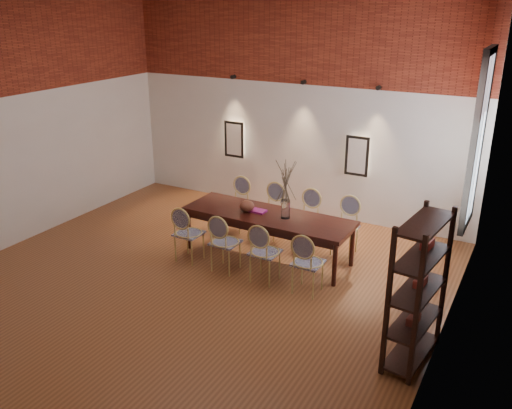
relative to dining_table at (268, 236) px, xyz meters
The scene contains 29 objects.
floor 1.50m from the dining_table, 112.81° to the right, with size 7.00×7.00×0.02m, color brown.
wall_back 2.80m from the dining_table, 104.28° to the left, with size 7.00×0.10×4.00m, color silver.
wall_left 4.62m from the dining_table, 161.98° to the right, with size 0.10×7.00×4.00m, color silver.
wall_right 3.65m from the dining_table, 24.13° to the right, with size 0.10×7.00×4.00m, color silver.
brick_band_back 3.63m from the dining_table, 104.72° to the left, with size 7.00×0.02×1.50m, color maroon.
brick_band_left 5.14m from the dining_table, 161.69° to the right, with size 0.02×7.00×1.50m, color maroon.
brick_band_right 4.31m from the dining_table, 24.64° to the right, with size 0.02×7.00×1.50m, color maroon.
niche_left 2.96m from the dining_table, 131.42° to the left, with size 0.36×0.06×0.66m, color #FFEAC6.
niche_right 2.42m from the dining_table, 70.76° to the left, with size 0.36×0.06×0.66m, color #FFEAC6.
spot_fixture_left 3.54m from the dining_table, 131.82° to the left, with size 0.08×0.08×0.10m, color black.
spot_fixture_mid 3.03m from the dining_table, 99.89° to the left, with size 0.08×0.08×0.10m, color black.
spot_fixture_right 3.18m from the dining_table, 63.52° to the left, with size 0.08×0.08×0.10m, color black.
window_glass 3.46m from the dining_table, 12.87° to the left, with size 0.02×0.78×2.38m, color silver.
window_frame 3.44m from the dining_table, 12.95° to the left, with size 0.08×0.90×2.50m, color black.
window_mullion 3.44m from the dining_table, 12.95° to the left, with size 0.06×0.06×2.40m, color black.
dining_table is the anchor object (origin of this frame).
chair_near_a 1.27m from the dining_table, 146.08° to the right, with size 0.44×0.44×0.94m, color tan, non-canonical shape.
chair_near_b 0.81m from the dining_table, 116.52° to the right, with size 0.44×0.44×0.94m, color tan, non-canonical shape.
chair_near_c 0.81m from the dining_table, 65.43° to the right, with size 0.44×0.44×0.94m, color tan, non-canonical shape.
chair_near_d 1.27m from the dining_table, 35.87° to the right, with size 0.44×0.44×0.94m, color tan, non-canonical shape.
chair_far_a 1.27m from the dining_table, 144.13° to the left, with size 0.44×0.44×0.94m, color tan, non-canonical shape.
chair_far_b 0.81m from the dining_table, 114.57° to the left, with size 0.44×0.44×0.94m, color tan, non-canonical shape.
chair_far_c 0.81m from the dining_table, 63.48° to the left, with size 0.44×0.44×0.94m, color tan, non-canonical shape.
chair_far_d 1.27m from the dining_table, 33.92° to the left, with size 0.44×0.44×0.94m, color tan, non-canonical shape.
vase 0.61m from the dining_table, ahead, with size 0.14×0.14×0.30m, color silver.
dried_branches 1.02m from the dining_table, ahead, with size 0.50×0.50×0.70m, color #4C4232, non-canonical shape.
bowl 0.59m from the dining_table, behind, with size 0.24×0.24×0.18m, color brown.
book 0.44m from the dining_table, behind, with size 0.26×0.18×0.03m, color #921A6D.
shelving_rack 3.18m from the dining_table, 30.12° to the right, with size 0.38×1.00×1.80m, color black, non-canonical shape.
Camera 1 is at (4.24, -5.80, 3.96)m, focal length 38.00 mm.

